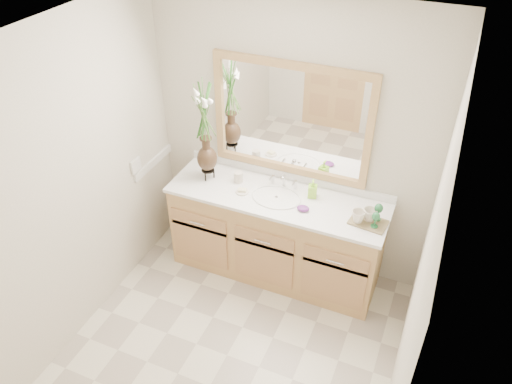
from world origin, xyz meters
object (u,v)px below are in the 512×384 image
at_px(flower_vase, 205,120).
at_px(soap_bottle, 313,189).
at_px(tumbler, 239,177).
at_px(tray, 368,222).

relative_size(flower_vase, soap_bottle, 5.74).
distance_m(tumbler, soap_bottle, 0.65).
bearing_deg(tumbler, soap_bottle, 3.51).
bearing_deg(tray, soap_bottle, 169.53).
height_order(tumbler, tray, tumbler).
xyz_separation_m(flower_vase, tumbler, (0.27, 0.05, -0.51)).
height_order(flower_vase, tray, flower_vase).
height_order(soap_bottle, tray, soap_bottle).
bearing_deg(soap_bottle, flower_vase, 171.10).
height_order(flower_vase, tumbler, flower_vase).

